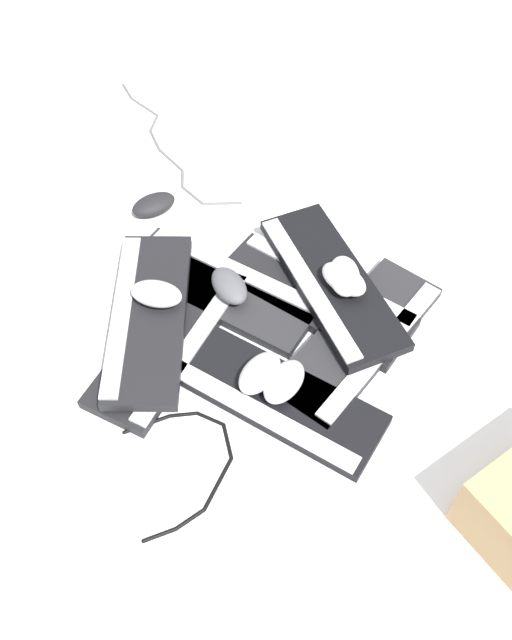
% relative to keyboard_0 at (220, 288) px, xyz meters
% --- Properties ---
extents(ground_plane, '(3.20, 3.20, 0.00)m').
position_rel_keyboard_0_xyz_m(ground_plane, '(-0.06, 0.02, -0.01)').
color(ground_plane, white).
extents(keyboard_0, '(0.45, 0.36, 0.03)m').
position_rel_keyboard_0_xyz_m(keyboard_0, '(0.00, 0.00, 0.00)').
color(keyboard_0, '#232326').
rests_on(keyboard_0, ground).
extents(keyboard_1, '(0.38, 0.44, 0.03)m').
position_rel_keyboard_0_xyz_m(keyboard_1, '(-0.08, 0.15, 0.00)').
color(keyboard_1, black).
rests_on(keyboard_1, ground).
extents(keyboard_2, '(0.45, 0.36, 0.03)m').
position_rel_keyboard_0_xyz_m(keyboard_2, '(-0.30, 0.02, 0.00)').
color(keyboard_2, black).
rests_on(keyboard_2, ground).
extents(keyboard_3, '(0.32, 0.46, 0.03)m').
position_rel_keyboard_0_xyz_m(keyboard_3, '(-0.26, -0.20, 0.00)').
color(keyboard_3, '#232326').
rests_on(keyboard_3, ground).
extents(keyboard_4, '(0.46, 0.34, 0.03)m').
position_rel_keyboard_0_xyz_m(keyboard_4, '(-0.12, -0.17, 0.00)').
color(keyboard_4, black).
rests_on(keyboard_4, ground).
extents(keyboard_5, '(0.45, 0.18, 0.03)m').
position_rel_keyboard_0_xyz_m(keyboard_5, '(-0.12, -0.21, 0.03)').
color(keyboard_5, black).
rests_on(keyboard_5, keyboard_4).
extents(keyboard_6, '(0.46, 0.34, 0.03)m').
position_rel_keyboard_0_xyz_m(keyboard_6, '(-0.02, 0.18, 0.03)').
color(keyboard_6, black).
rests_on(keyboard_6, keyboard_1).
extents(mouse_0, '(0.11, 0.13, 0.04)m').
position_rel_keyboard_0_xyz_m(mouse_0, '(-0.26, 0.03, 0.04)').
color(mouse_0, '#B7B7BC').
rests_on(mouse_0, keyboard_2).
extents(mouse_1, '(0.11, 0.13, 0.04)m').
position_rel_keyboard_0_xyz_m(mouse_1, '(-0.30, 0.00, 0.04)').
color(mouse_1, '#B7B7BC').
rests_on(mouse_1, keyboard_2).
extents(mouse_2, '(0.13, 0.11, 0.04)m').
position_rel_keyboard_0_xyz_m(mouse_2, '(-0.14, -0.23, 0.07)').
color(mouse_2, silver).
rests_on(mouse_2, keyboard_5).
extents(mouse_3, '(0.12, 0.10, 0.04)m').
position_rel_keyboard_0_xyz_m(mouse_3, '(-0.15, -0.22, 0.07)').
color(mouse_3, '#B7B7BC').
rests_on(mouse_3, keyboard_5).
extents(mouse_4, '(0.12, 0.13, 0.04)m').
position_rel_keyboard_0_xyz_m(mouse_4, '(-0.00, 0.15, 0.07)').
color(mouse_4, '#B7B7BC').
rests_on(mouse_4, keyboard_6).
extents(mouse_5, '(0.11, 0.07, 0.04)m').
position_rel_keyboard_0_xyz_m(mouse_5, '(-0.03, -0.01, 0.04)').
color(mouse_5, '#4C4C51').
rests_on(mouse_5, keyboard_0).
extents(mouse_6, '(0.07, 0.11, 0.04)m').
position_rel_keyboard_0_xyz_m(mouse_6, '(0.31, 0.03, 0.01)').
color(mouse_6, black).
rests_on(mouse_6, ground).
extents(cable_0, '(0.60, 0.11, 0.01)m').
position_rel_keyboard_0_xyz_m(cable_0, '(0.50, -0.08, -0.01)').
color(cable_0, '#59595B').
rests_on(cable_0, ground).
extents(cable_1, '(0.23, 0.23, 0.01)m').
position_rel_keyboard_0_xyz_m(cable_1, '(-0.34, 0.22, -0.01)').
color(cable_1, black).
rests_on(cable_1, ground).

